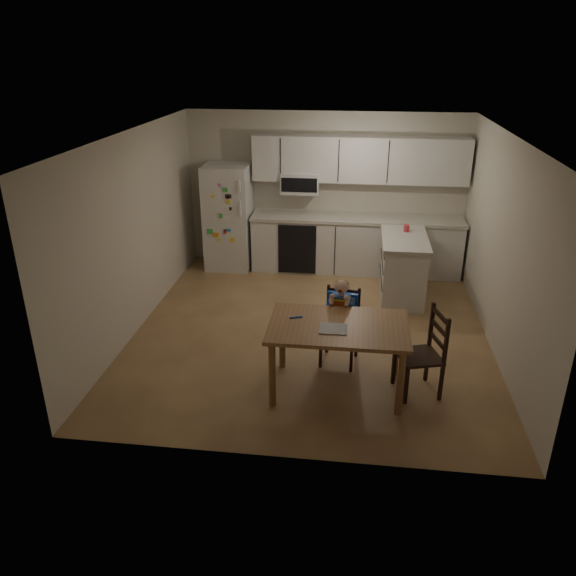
% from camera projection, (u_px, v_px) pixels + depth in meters
% --- Properties ---
extents(room, '(4.52, 5.01, 2.51)m').
position_uv_depth(room, '(315.00, 228.00, 7.30)').
color(room, brown).
rests_on(room, ground).
extents(refrigerator, '(0.72, 0.70, 1.70)m').
position_uv_depth(refrigerator, '(229.00, 217.00, 9.15)').
color(refrigerator, silver).
rests_on(refrigerator, ground).
extents(kitchen_run, '(3.37, 0.62, 2.15)m').
position_uv_depth(kitchen_run, '(355.00, 218.00, 8.99)').
color(kitchen_run, silver).
rests_on(kitchen_run, ground).
extents(kitchen_island, '(0.65, 1.24, 0.92)m').
position_uv_depth(kitchen_island, '(403.00, 267.00, 8.16)').
color(kitchen_island, silver).
rests_on(kitchen_island, ground).
extents(red_cup, '(0.08, 0.08, 0.10)m').
position_uv_depth(red_cup, '(406.00, 228.00, 8.21)').
color(red_cup, red).
rests_on(red_cup, kitchen_island).
extents(dining_table, '(1.45, 0.93, 0.78)m').
position_uv_depth(dining_table, '(338.00, 334.00, 5.84)').
color(dining_table, brown).
rests_on(dining_table, ground).
extents(napkin, '(0.28, 0.25, 0.01)m').
position_uv_depth(napkin, '(333.00, 329.00, 5.70)').
color(napkin, '#A1A1A6').
rests_on(napkin, dining_table).
extents(toddler_spoon, '(0.12, 0.06, 0.02)m').
position_uv_depth(toddler_spoon, '(295.00, 317.00, 5.94)').
color(toddler_spoon, blue).
rests_on(toddler_spoon, dining_table).
extents(chair_booster, '(0.45, 0.45, 1.05)m').
position_uv_depth(chair_booster, '(341.00, 312.00, 6.41)').
color(chair_booster, black).
rests_on(chair_booster, ground).
extents(chair_side, '(0.52, 0.52, 0.95)m').
position_uv_depth(chair_side, '(428.00, 347.00, 5.85)').
color(chair_side, black).
rests_on(chair_side, ground).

